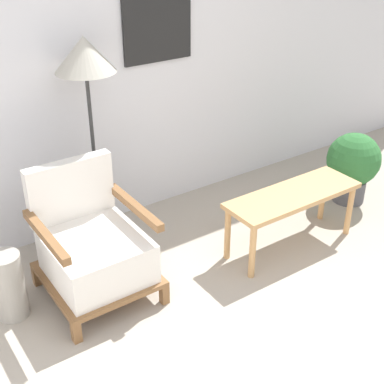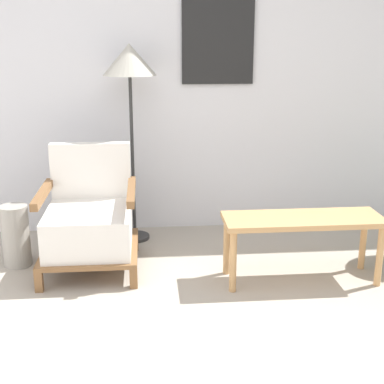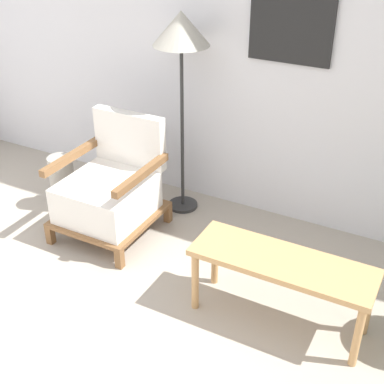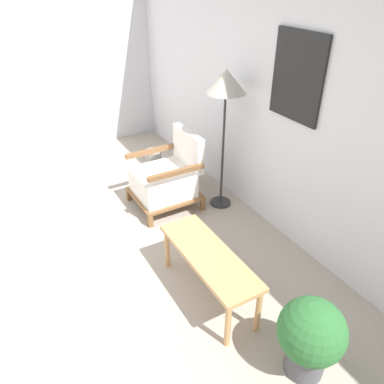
# 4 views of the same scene
# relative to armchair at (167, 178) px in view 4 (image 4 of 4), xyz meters

# --- Properties ---
(ground_plane) EXTENTS (14.00, 14.00, 0.00)m
(ground_plane) POSITION_rel_armchair_xyz_m (0.52, -1.60, -0.33)
(ground_plane) COLOR #A89E8E
(wall_back) EXTENTS (8.00, 0.09, 2.70)m
(wall_back) POSITION_rel_armchair_xyz_m (0.52, 0.81, 1.02)
(wall_back) COLOR silver
(wall_back) RESTS_ON ground_plane
(wall_left) EXTENTS (0.06, 8.00, 2.70)m
(wall_left) POSITION_rel_armchair_xyz_m (-2.11, -1.10, 1.02)
(wall_left) COLOR silver
(wall_left) RESTS_ON ground_plane
(armchair) EXTENTS (0.64, 0.69, 0.83)m
(armchair) POSITION_rel_armchair_xyz_m (0.00, 0.00, 0.00)
(armchair) COLOR brown
(armchair) RESTS_ON ground_plane
(floor_lamp) EXTENTS (0.39, 0.39, 1.50)m
(floor_lamp) POSITION_rel_armchair_xyz_m (0.29, 0.53, 0.99)
(floor_lamp) COLOR #2D2D2D
(floor_lamp) RESTS_ON ground_plane
(coffee_table) EXTENTS (1.03, 0.35, 0.44)m
(coffee_table) POSITION_rel_armchair_xyz_m (1.39, -0.32, 0.04)
(coffee_table) COLOR tan
(coffee_table) RESTS_ON ground_plane
(vase) EXTENTS (0.19, 0.19, 0.44)m
(vase) POSITION_rel_armchair_xyz_m (-0.52, 0.09, -0.12)
(vase) COLOR #9E998E
(vase) RESTS_ON ground_plane
(potted_plant) EXTENTS (0.44, 0.44, 0.60)m
(potted_plant) POSITION_rel_armchair_xyz_m (2.28, -0.11, 0.01)
(potted_plant) COLOR #4C4C51
(potted_plant) RESTS_ON ground_plane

